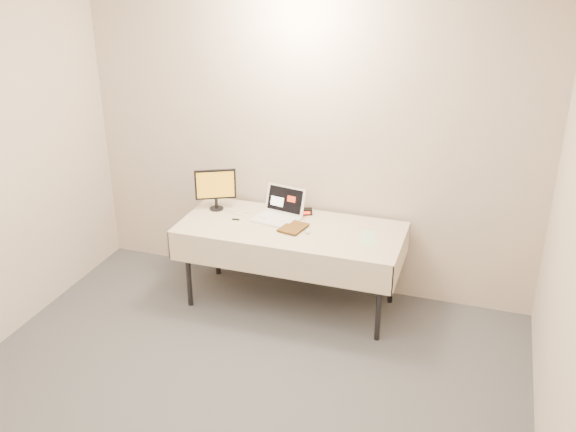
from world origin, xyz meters
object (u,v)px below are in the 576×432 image
(monitor, at_px, (215,186))
(book, at_px, (284,213))
(table, at_px, (291,234))
(laptop, at_px, (280,211))

(monitor, distance_m, book, 0.71)
(table, relative_size, laptop, 4.41)
(table, relative_size, book, 7.65)
(table, height_order, laptop, laptop)
(table, distance_m, laptop, 0.24)
(laptop, xyz_separation_m, monitor, (-0.59, 0.00, 0.15))
(table, xyz_separation_m, book, (-0.06, -0.01, 0.18))
(table, distance_m, monitor, 0.80)
(laptop, height_order, monitor, monitor)
(table, bearing_deg, laptop, 134.99)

